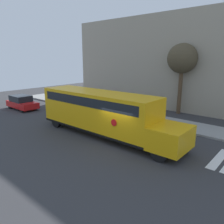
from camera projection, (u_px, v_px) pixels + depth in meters
ground_plane at (123, 145)px, 14.44m from camera, size 60.00×60.00×0.00m
sidewalk_strip at (168, 123)px, 19.20m from camera, size 44.00×3.00×0.15m
building_backdrop at (200, 63)px, 22.76m from camera, size 32.00×4.00×10.22m
school_bus at (102, 111)px, 15.94m from camera, size 11.85×2.57×3.20m
parked_car at (22, 102)px, 24.47m from camera, size 4.14×1.83×1.52m
tree_near_sidewalk at (182, 59)px, 21.32m from camera, size 2.92×2.92×7.01m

